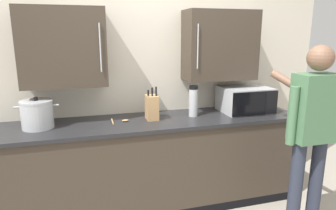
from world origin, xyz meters
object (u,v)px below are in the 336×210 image
object	(u,v)px
thermos_flask	(193,101)
person_figure	(311,128)
knife_block	(152,107)
microwave_oven	(243,100)
stock_pot	(37,114)
wooden_spoon	(120,121)

from	to	relation	value
thermos_flask	person_figure	bearing A→B (deg)	-51.21
thermos_flask	person_figure	xyz separation A→B (m)	(0.69, -0.86, -0.08)
knife_block	microwave_oven	bearing A→B (deg)	1.10
stock_pot	knife_block	xyz separation A→B (m)	(1.03, -0.01, -0.00)
stock_pot	knife_block	distance (m)	1.03
wooden_spoon	microwave_oven	bearing A→B (deg)	0.79
microwave_oven	wooden_spoon	distance (m)	1.32
thermos_flask	stock_pot	size ratio (longest dim) A/B	0.83
stock_pot	thermos_flask	bearing A→B (deg)	-0.50
thermos_flask	person_figure	size ratio (longest dim) A/B	0.19
microwave_oven	thermos_flask	xyz separation A→B (m)	(-0.58, -0.02, 0.02)
microwave_oven	thermos_flask	bearing A→B (deg)	-178.12
wooden_spoon	person_figure	world-z (taller)	person_figure
stock_pot	person_figure	size ratio (longest dim) A/B	0.22
stock_pot	wooden_spoon	xyz separation A→B (m)	(0.72, -0.01, -0.12)
microwave_oven	stock_pot	size ratio (longest dim) A/B	1.36
wooden_spoon	stock_pot	bearing A→B (deg)	179.05
thermos_flask	person_figure	world-z (taller)	person_figure
thermos_flask	microwave_oven	bearing A→B (deg)	1.88
thermos_flask	person_figure	distance (m)	1.10
knife_block	stock_pot	bearing A→B (deg)	179.27
knife_block	wooden_spoon	bearing A→B (deg)	179.79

